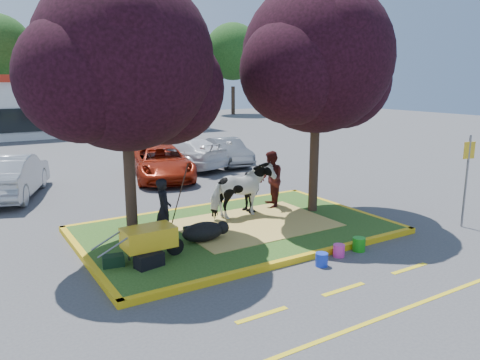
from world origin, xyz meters
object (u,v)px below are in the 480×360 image
sign_post (467,171)px  bucket_blue (322,260)px  cow (242,191)px  wheelbarrow (149,238)px  car_silver (11,175)px  calf (203,232)px  bucket_pink (339,251)px  bucket_green (359,244)px  handler (164,210)px

sign_post → bucket_blue: size_ratio=8.64×
sign_post → cow: bearing=156.7°
wheelbarrow → bucket_blue: wheelbarrow is taller
car_silver → calf: bearing=134.1°
cow → calf: cow is taller
bucket_pink → car_silver: (-5.95, 10.39, 0.64)m
wheelbarrow → sign_post: bearing=-13.5°
calf → bucket_pink: size_ratio=3.75×
wheelbarrow → bucket_green: 5.08m
cow → bucket_pink: 3.66m
sign_post → bucket_pink: 4.86m
cow → wheelbarrow: cow is taller
handler → bucket_blue: bearing=-128.2°
wheelbarrow → car_silver: 8.81m
cow → calf: (-1.93, -1.23, -0.57)m
calf → bucket_pink: 3.37m
wheelbarrow → sign_post: (8.67, -1.93, 0.95)m
calf → handler: handler is taller
handler → bucket_pink: 4.41m
cow → bucket_pink: cow is taller
bucket_blue → calf: bearing=124.1°
cow → bucket_green: (1.20, -3.51, -0.79)m
bucket_green → wheelbarrow: bearing=159.5°
bucket_green → bucket_pink: size_ratio=1.14×
bucket_pink → car_silver: size_ratio=0.06×
handler → sign_post: 8.45m
bucket_green → bucket_pink: bucket_green is taller
bucket_blue → bucket_green: bearing=9.7°
cow → bucket_green: size_ratio=5.68×
bucket_pink → car_silver: car_silver is taller
bucket_green → handler: bearing=144.1°
cow → wheelbarrow: (-3.53, -1.74, -0.27)m
handler → bucket_green: bearing=-113.2°
bucket_green → car_silver: car_silver is taller
calf → wheelbarrow: bearing=-179.1°
bucket_green → bucket_pink: bearing=-178.3°
cow → handler: size_ratio=1.20×
calf → bucket_blue: calf is taller
cow → bucket_blue: (-0.22, -3.76, -0.81)m
cow → handler: (-2.73, -0.66, -0.01)m
handler → bucket_pink: bearing=-118.7°
calf → handler: 1.13m
calf → car_silver: (-3.50, 8.09, 0.40)m
bucket_pink → car_silver: bearing=119.8°
car_silver → bucket_green: bearing=143.3°
handler → wheelbarrow: handler is taller
cow → car_silver: (-5.43, 6.86, -0.17)m
bucket_blue → car_silver: (-5.21, 10.61, 0.64)m
calf → handler: size_ratio=0.70×
calf → sign_post: size_ratio=0.42×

